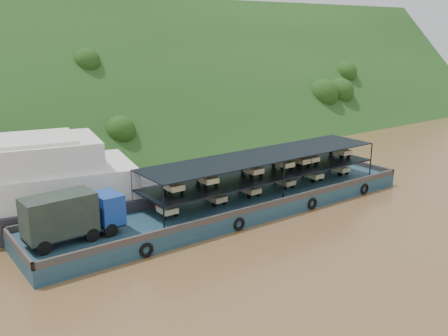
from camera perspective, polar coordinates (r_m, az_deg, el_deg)
ground at (r=44.11m, az=4.42°, el=-4.44°), size 160.00×160.00×0.00m
hillside at (r=74.15m, az=-14.02°, el=3.30°), size 140.00×39.60×39.60m
cargo_barge at (r=41.57m, az=-0.25°, el=-3.97°), size 35.00×7.18×4.57m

